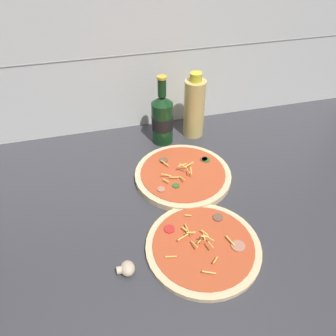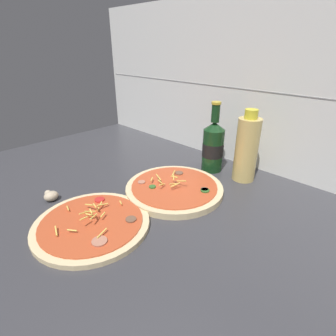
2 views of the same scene
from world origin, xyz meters
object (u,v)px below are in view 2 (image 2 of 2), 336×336
pizza_near (92,224)px  pizza_far (174,188)px  oil_bottle (247,149)px  mushroom_left (51,196)px  beer_bottle (213,146)px

pizza_near → pizza_far: pizza_far is taller
pizza_near → oil_bottle: oil_bottle is taller
pizza_near → mushroom_left: bearing=-174.6°
pizza_near → pizza_far: bearing=84.1°
beer_bottle → oil_bottle: (11.96, 1.54, 1.71)cm
pizza_far → mushroom_left: size_ratio=6.99×
oil_bottle → pizza_near: bearing=-105.1°
mushroom_left → pizza_near: bearing=5.4°
beer_bottle → oil_bottle: size_ratio=1.04×
pizza_near → beer_bottle: (1.51, 48.24, 8.39)cm
pizza_near → beer_bottle: size_ratio=1.18×
pizza_far → mushroom_left: (-22.33, -28.94, 0.35)cm
pizza_near → mushroom_left: size_ratio=6.73×
pizza_near → pizza_far: 27.23cm
pizza_near → beer_bottle: bearing=88.2°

